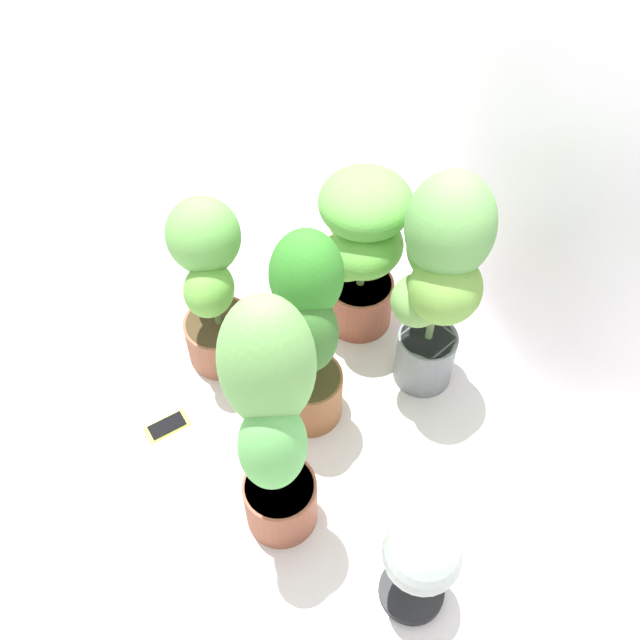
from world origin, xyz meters
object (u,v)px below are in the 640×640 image
object	(u,v)px
potted_plant_front_left	(211,279)
floor_fan	(421,558)
potted_plant_back_center	(440,271)
potted_plant_back_left	(362,241)
cell_phone	(167,426)
potted_plant_center	(306,325)
potted_plant_front_right	(272,417)

from	to	relation	value
potted_plant_front_left	floor_fan	size ratio (longest dim) A/B	1.78
potted_plant_back_center	potted_plant_front_left	size ratio (longest dim) A/B	1.24
potted_plant_back_center	potted_plant_back_left	size ratio (longest dim) A/B	1.32
potted_plant_back_center	floor_fan	bearing A→B (deg)	-27.43
cell_phone	potted_plant_back_left	bearing A→B (deg)	-86.36
potted_plant_back_left	cell_phone	bearing A→B (deg)	-74.60
potted_plant_back_center	cell_phone	xyz separation A→B (m)	(-0.10, -0.85, -0.51)
potted_plant_front_left	cell_phone	world-z (taller)	potted_plant_front_left
potted_plant_center	potted_plant_front_left	world-z (taller)	potted_plant_center
potted_plant_front_right	cell_phone	bearing A→B (deg)	-148.62
potted_plant_back_center	potted_plant_back_left	xyz separation A→B (m)	(-0.31, -0.11, -0.13)
potted_plant_center	potted_plant_back_left	size ratio (longest dim) A/B	1.22
potted_plant_back_center	cell_phone	distance (m)	1.00
potted_plant_center	cell_phone	bearing A→B (deg)	-101.79
floor_fan	potted_plant_center	bearing A→B (deg)	-150.71
potted_plant_front_right	potted_plant_front_left	bearing A→B (deg)	179.92
potted_plant_back_left	potted_plant_front_right	bearing A→B (deg)	-38.53
potted_plant_back_center	potted_plant_front_right	xyz separation A→B (m)	(0.31, -0.60, 0.04)
potted_plant_back_left	floor_fan	distance (m)	0.99
cell_phone	potted_plant_front_right	bearing A→B (deg)	-160.38
potted_plant_front_left	potted_plant_back_left	bearing A→B (deg)	86.95
potted_plant_back_left	potted_plant_center	bearing A→B (deg)	-44.76
potted_plant_back_center	potted_plant_back_left	distance (m)	0.35
potted_plant_front_left	cell_phone	xyz separation A→B (m)	(0.23, -0.25, -0.37)
potted_plant_front_right	potted_plant_center	xyz separation A→B (m)	(-0.32, 0.20, -0.12)
potted_plant_center	cell_phone	world-z (taller)	potted_plant_center
potted_plant_back_center	potted_plant_center	world-z (taller)	potted_plant_back_center
potted_plant_center	potted_plant_front_left	xyz separation A→B (m)	(-0.32, -0.20, -0.07)
potted_plant_front_right	cell_phone	xyz separation A→B (m)	(-0.41, -0.25, -0.55)
potted_plant_back_center	potted_plant_back_left	bearing A→B (deg)	-160.86
potted_plant_back_center	potted_plant_back_left	world-z (taller)	potted_plant_back_center
floor_fan	potted_plant_front_right	bearing A→B (deg)	-118.44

